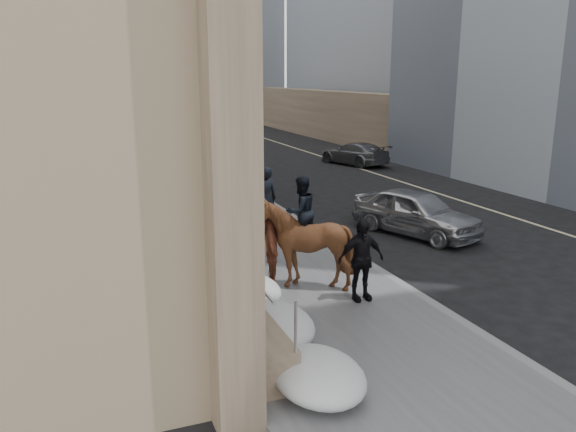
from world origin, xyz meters
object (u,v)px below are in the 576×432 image
object	(u,v)px
pedestrian	(361,260)
mounted_horse_right	(302,240)
mounted_horse_left	(267,228)
car_silver	(416,212)
car_grey	(354,153)

from	to	relation	value
pedestrian	mounted_horse_right	bearing A→B (deg)	128.35
mounted_horse_left	mounted_horse_right	distance (m)	1.46
mounted_horse_left	car_silver	bearing A→B (deg)	-161.39
pedestrian	car_grey	xyz separation A→B (m)	(9.76, 19.10, -0.42)
pedestrian	car_silver	bearing A→B (deg)	47.01
mounted_horse_left	mounted_horse_right	xyz separation A→B (m)	(0.42, -1.40, -0.00)
car_grey	car_silver	bearing A→B (deg)	52.68
mounted_horse_right	car_grey	bearing A→B (deg)	-137.12
mounted_horse_right	pedestrian	xyz separation A→B (m)	(0.95, -1.28, -0.22)
mounted_horse_right	car_grey	size ratio (longest dim) A/B	0.59
mounted_horse_right	car_silver	distance (m)	6.47
mounted_horse_right	car_grey	distance (m)	20.81
pedestrian	car_grey	distance (m)	21.45
mounted_horse_right	car_silver	bearing A→B (deg)	-164.77
mounted_horse_left	pedestrian	world-z (taller)	mounted_horse_left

